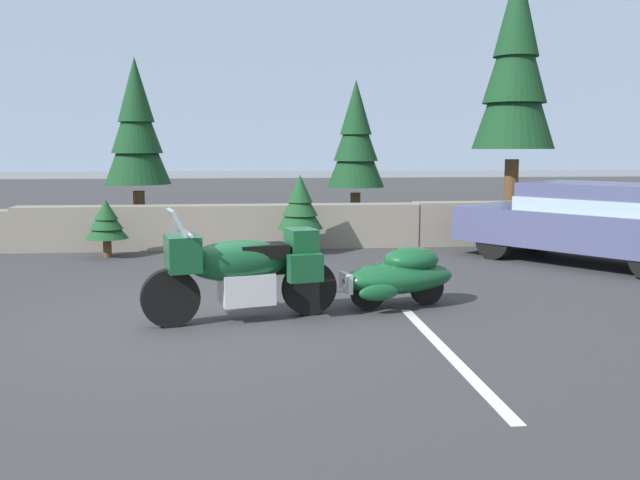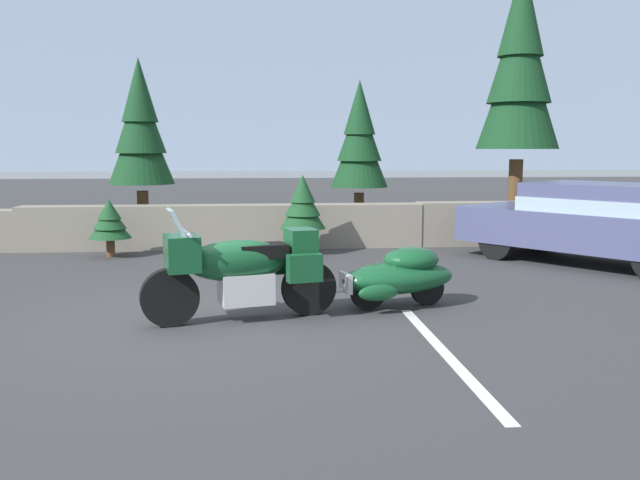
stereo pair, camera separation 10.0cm
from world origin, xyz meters
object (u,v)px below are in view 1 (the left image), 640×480
Objects in this scene: pine_tree_secondary at (356,140)px; pine_tree_tall at (515,66)px; car_shaped_trailer at (399,275)px; pine_tree_far_right at (136,128)px; sedan_at_right_edge at (594,220)px; touring_motorcycle at (241,268)px.

pine_tree_tall is at bearing -3.61° from pine_tree_secondary.
pine_tree_secondary is at bearing 85.72° from car_shaped_trailer.
pine_tree_tall reaches higher than pine_tree_far_right.
sedan_at_right_edge is at bearing -48.68° from pine_tree_secondary.
pine_tree_tall is 1.58× the size of pine_tree_far_right.
sedan_at_right_edge is 1.21× the size of pine_tree_far_right.
car_shaped_trailer is at bearing 13.95° from touring_motorcycle.
car_shaped_trailer is (1.97, 0.49, -0.21)m from touring_motorcycle.
car_shaped_trailer is 0.47× the size of sedan_at_right_edge.
car_shaped_trailer is 7.11m from pine_tree_secondary.
pine_tree_far_right is at bearing 157.19° from sedan_at_right_edge.
sedan_at_right_edge is at bearing 28.89° from touring_motorcycle.
pine_tree_secondary is at bearing 176.39° from pine_tree_tall.
sedan_at_right_edge is 0.77× the size of pine_tree_tall.
pine_tree_far_right is (-4.18, 6.30, 2.01)m from car_shaped_trailer.
car_shaped_trailer is at bearing -121.39° from pine_tree_tall.
pine_tree_secondary is (-3.54, 0.22, -1.62)m from pine_tree_tall.
touring_motorcycle reaches higher than car_shaped_trailer.
touring_motorcycle is 0.65× the size of pine_tree_secondary.
touring_motorcycle is 1.02× the size of car_shaped_trailer.
touring_motorcycle is at bearing -108.65° from pine_tree_secondary.
pine_tree_far_right reaches higher than sedan_at_right_edge.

